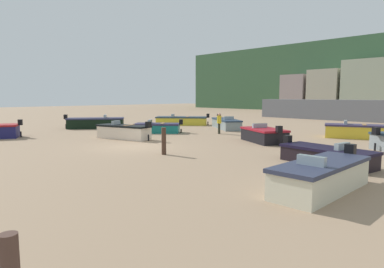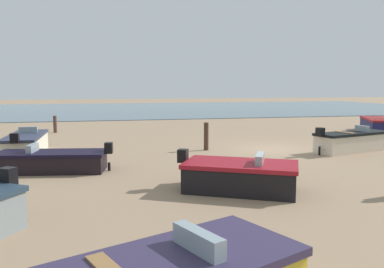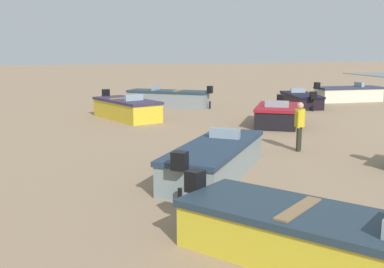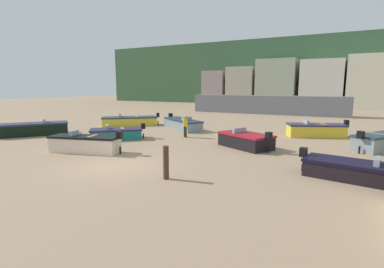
{
  "view_description": "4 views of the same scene",
  "coord_description": "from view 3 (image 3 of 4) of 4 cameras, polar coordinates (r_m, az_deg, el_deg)",
  "views": [
    {
      "loc": [
        15.9,
        -10.91,
        2.91
      ],
      "look_at": [
        2.29,
        2.41,
        0.73
      ],
      "focal_mm": 30.99,
      "sensor_mm": 36.0,
      "label": 1
    },
    {
      "loc": [
        8.08,
        17.7,
        3.11
      ],
      "look_at": [
        4.7,
        2.86,
        1.24
      ],
      "focal_mm": 36.39,
      "sensor_mm": 36.0,
      "label": 2
    },
    {
      "loc": [
        -14.92,
        15.55,
        3.41
      ],
      "look_at": [
        -1.73,
        12.29,
        0.9
      ],
      "focal_mm": 44.31,
      "sensor_mm": 36.0,
      "label": 3
    },
    {
      "loc": [
        9.46,
        -10.04,
        3.68
      ],
      "look_at": [
        1.29,
        5.42,
        0.84
      ],
      "focal_mm": 27.41,
      "sensor_mm": 36.0,
      "label": 4
    }
  ],
  "objects": [
    {
      "name": "boat_black_9",
      "position": [
        28.09,
        13.0,
        4.03
      ],
      "size": [
        4.27,
        2.12,
        1.06
      ],
      "rotation": [
        0.0,
        0.0,
        4.55
      ],
      "color": "black",
      "rests_on": "ground"
    },
    {
      "name": "boat_grey_10",
      "position": [
        27.14,
        -2.82,
        4.29
      ],
      "size": [
        3.68,
        4.7,
        1.27
      ],
      "rotation": [
        0.0,
        0.0,
        5.72
      ],
      "color": "gray",
      "rests_on": "ground"
    },
    {
      "name": "beach_walker_foreground",
      "position": [
        15.95,
        12.83,
        1.36
      ],
      "size": [
        0.48,
        0.48,
        1.62
      ],
      "rotation": [
        0.0,
        0.0,
        5.65
      ],
      "color": "#25281D",
      "rests_on": "ground"
    },
    {
      "name": "boat_cream_6",
      "position": [
        31.48,
        18.31,
        4.6
      ],
      "size": [
        1.45,
        4.44,
        1.24
      ],
      "rotation": [
        0.0,
        0.0,
        3.14
      ],
      "color": "beige",
      "rests_on": "ground"
    },
    {
      "name": "boat_black_2",
      "position": [
        21.14,
        10.24,
        2.26
      ],
      "size": [
        3.75,
        3.1,
        1.18
      ],
      "rotation": [
        0.0,
        0.0,
        1.09
      ],
      "color": "black",
      "rests_on": "ground"
    },
    {
      "name": "boat_yellow_1",
      "position": [
        7.82,
        16.77,
        -12.4
      ],
      "size": [
        4.99,
        4.51,
        1.15
      ],
      "rotation": [
        0.0,
        0.0,
        2.26
      ],
      "color": "gold",
      "rests_on": "ground"
    },
    {
      "name": "boat_yellow_8",
      "position": [
        22.79,
        -7.87,
        3.02
      ],
      "size": [
        4.35,
        3.06,
        1.27
      ],
      "rotation": [
        0.0,
        0.0,
        1.97
      ],
      "color": "gold",
      "rests_on": "ground"
    },
    {
      "name": "boat_grey_4",
      "position": [
        12.67,
        2.85,
        -3.06
      ],
      "size": [
        4.88,
        4.0,
        1.19
      ],
      "rotation": [
        0.0,
        0.0,
        4.11
      ],
      "color": "gray",
      "rests_on": "ground"
    }
  ]
}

